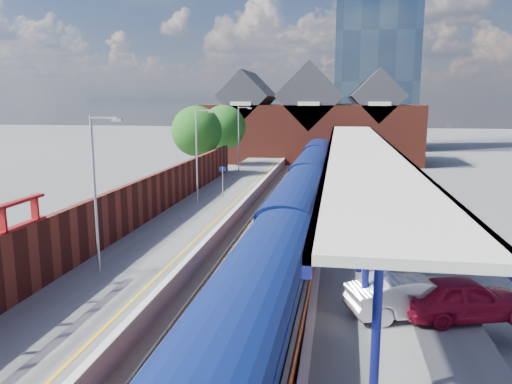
% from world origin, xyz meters
% --- Properties ---
extents(ground, '(240.00, 240.00, 0.00)m').
position_xyz_m(ground, '(0.00, 30.00, 0.00)').
color(ground, '#5B5B5E').
rests_on(ground, ground).
extents(ballast_bed, '(6.00, 76.00, 0.06)m').
position_xyz_m(ballast_bed, '(0.00, 20.00, 0.03)').
color(ballast_bed, '#473D33').
rests_on(ballast_bed, ground).
extents(rails, '(4.51, 76.00, 0.14)m').
position_xyz_m(rails, '(0.00, 20.00, 0.12)').
color(rails, slate).
rests_on(rails, ground).
extents(left_platform, '(5.00, 76.00, 1.00)m').
position_xyz_m(left_platform, '(-5.50, 20.00, 0.50)').
color(left_platform, '#565659').
rests_on(left_platform, ground).
extents(right_platform, '(6.00, 76.00, 1.00)m').
position_xyz_m(right_platform, '(6.00, 20.00, 0.50)').
color(right_platform, '#565659').
rests_on(right_platform, ground).
extents(coping_left, '(0.30, 76.00, 0.05)m').
position_xyz_m(coping_left, '(-3.15, 20.00, 1.02)').
color(coping_left, silver).
rests_on(coping_left, left_platform).
extents(coping_right, '(0.30, 76.00, 0.05)m').
position_xyz_m(coping_right, '(3.15, 20.00, 1.02)').
color(coping_right, silver).
rests_on(coping_right, right_platform).
extents(yellow_line, '(0.14, 76.00, 0.01)m').
position_xyz_m(yellow_line, '(-3.75, 20.00, 1.01)').
color(yellow_line, yellow).
rests_on(yellow_line, left_platform).
extents(train, '(3.03, 65.94, 3.45)m').
position_xyz_m(train, '(1.49, 25.36, 2.12)').
color(train, '#0C1A54').
rests_on(train, ground).
extents(canopy, '(4.50, 52.00, 4.48)m').
position_xyz_m(canopy, '(5.48, 21.95, 5.25)').
color(canopy, navy).
rests_on(canopy, right_platform).
extents(lamp_post_b, '(1.48, 0.18, 7.00)m').
position_xyz_m(lamp_post_b, '(-6.36, 6.00, 4.99)').
color(lamp_post_b, '#A5A8AA').
rests_on(lamp_post_b, left_platform).
extents(lamp_post_c, '(1.48, 0.18, 7.00)m').
position_xyz_m(lamp_post_c, '(-6.36, 22.00, 4.99)').
color(lamp_post_c, '#A5A8AA').
rests_on(lamp_post_c, left_platform).
extents(lamp_post_d, '(1.48, 0.18, 7.00)m').
position_xyz_m(lamp_post_d, '(-6.36, 38.00, 4.99)').
color(lamp_post_d, '#A5A8AA').
rests_on(lamp_post_d, left_platform).
extents(platform_sign, '(0.55, 0.08, 2.50)m').
position_xyz_m(platform_sign, '(-5.00, 24.00, 2.69)').
color(platform_sign, '#A5A8AA').
rests_on(platform_sign, left_platform).
extents(brick_wall, '(0.35, 50.00, 3.86)m').
position_xyz_m(brick_wall, '(-8.10, 13.54, 2.45)').
color(brick_wall, '#5F2319').
rests_on(brick_wall, left_platform).
extents(station_building, '(30.00, 12.12, 13.78)m').
position_xyz_m(station_building, '(0.00, 58.00, 5.45)').
color(station_building, '#5F2319').
rests_on(station_building, ground).
extents(glass_tower, '(14.20, 14.20, 40.30)m').
position_xyz_m(glass_tower, '(10.00, 80.00, 20.20)').
color(glass_tower, '#48637B').
rests_on(glass_tower, ground).
extents(tree_near, '(5.20, 5.20, 8.10)m').
position_xyz_m(tree_near, '(-10.35, 35.91, 5.35)').
color(tree_near, '#382314').
rests_on(tree_near, ground).
extents(tree_far, '(5.20, 5.20, 8.10)m').
position_xyz_m(tree_far, '(-9.35, 43.91, 5.35)').
color(tree_far, '#382314').
rests_on(tree_far, ground).
extents(parked_car_red, '(4.85, 3.01, 1.54)m').
position_xyz_m(parked_car_red, '(8.50, 3.60, 1.77)').
color(parked_car_red, maroon).
rests_on(parked_car_red, right_platform).
extents(parked_car_silver, '(4.95, 3.15, 1.54)m').
position_xyz_m(parked_car_silver, '(6.70, 3.60, 1.77)').
color(parked_car_silver, silver).
rests_on(parked_car_silver, right_platform).
extents(parked_car_dark, '(4.54, 2.40, 1.25)m').
position_xyz_m(parked_car_dark, '(7.84, 18.37, 1.63)').
color(parked_car_dark, black).
rests_on(parked_car_dark, right_platform).
extents(parked_car_blue, '(5.18, 3.66, 1.31)m').
position_xyz_m(parked_car_blue, '(8.50, 14.34, 1.66)').
color(parked_car_blue, navy).
rests_on(parked_car_blue, right_platform).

